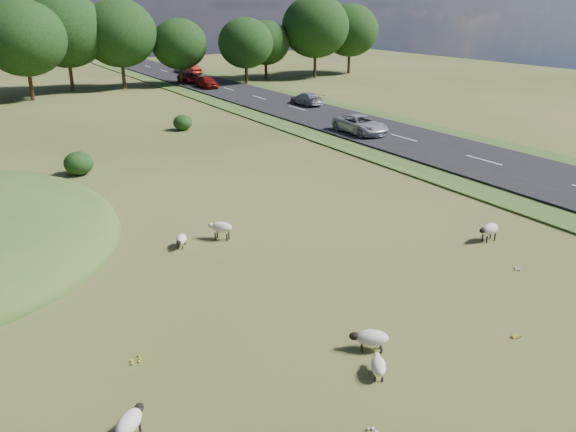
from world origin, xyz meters
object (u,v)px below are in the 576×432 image
Objects in this scene: sheep_5 at (378,365)px; car_3 at (192,70)px; car_2 at (207,82)px; car_7 at (184,68)px; sheep_4 at (371,338)px; car_0 at (306,99)px; sheep_1 at (130,422)px; sheep_2 at (221,227)px; sheep_3 at (489,229)px; car_1 at (360,124)px; sheep_0 at (181,240)px; car_5 at (190,78)px.

sheep_5 is 0.24× the size of car_3.
car_7 is (3.80, 17.65, -0.09)m from car_2.
car_3 is at bearing 15.55° from sheep_5.
car_0 is (22.49, 38.40, 0.44)m from sheep_4.
sheep_1 is 1.07× the size of sheep_5.
sheep_2 is (7.29, 10.48, 0.03)m from sheep_1.
car_7 reaches higher than sheep_2.
sheep_3 is 0.28× the size of car_3.
sheep_4 is 44.50m from car_0.
sheep_3 is at bearing 79.36° from car_3.
sheep_4 is at bearing 4.09° from sheep_5.
car_1 is (18.69, 24.41, 0.53)m from sheep_4.
sheep_2 reaches higher than sheep_0.
car_0 is 23.27m from car_5.
car_7 reaches higher than sheep_5.
car_2 is at bearing 90.00° from car_1.
car_2 is at bearing -72.77° from sheep_4.
sheep_3 is (10.35, -6.50, -0.01)m from sheep_2.
car_2 is at bearing -90.00° from car_5.
sheep_0 is at bearing 67.44° from car_3.
sheep_2 is 0.21× the size of car_1.
sheep_4 is at bearing 72.17° from car_3.
car_2 is (-3.80, 17.34, 0.10)m from car_0.
sheep_5 is 0.22× the size of car_0.
car_0 reaches higher than sheep_3.
sheep_3 is at bearing -30.91° from sheep_5.
car_7 is (0.00, 34.99, 0.01)m from car_0.
sheep_5 is 45.80m from car_0.
sheep_3 is 10.87m from sheep_4.
car_0 reaches higher than sheep_1.
sheep_5 is at bearing 23.40° from sheep_3.
car_0 reaches higher than sheep_0.
car_0 is at bearing -111.92° from sheep_3.
sheep_4 is 0.29× the size of car_3.
sheep_0 is 1.92m from sheep_2.
car_0 is at bearing -80.60° from car_5.
car_7 is at bearing 16.33° from sheep_5.
car_3 is at bearing 75.01° from car_2.
sheep_3 is at bearing -98.51° from car_5.
sheep_3 is 11.91m from sheep_5.
sheep_0 is 37.15m from car_0.
sheep_5 is at bearing -127.13° from car_1.
sheep_0 is at bearing -112.33° from car_5.
car_3 is 0.93× the size of car_7.
sheep_4 is (7.54, -0.02, -0.12)m from sheep_1.
car_0 is 1.05× the size of car_3.
sheep_2 is 0.24× the size of car_5.
car_2 reaches higher than car_0.
car_3 is 0.90× the size of car_5.
car_0 is (30.03, 38.38, 0.32)m from sheep_1.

